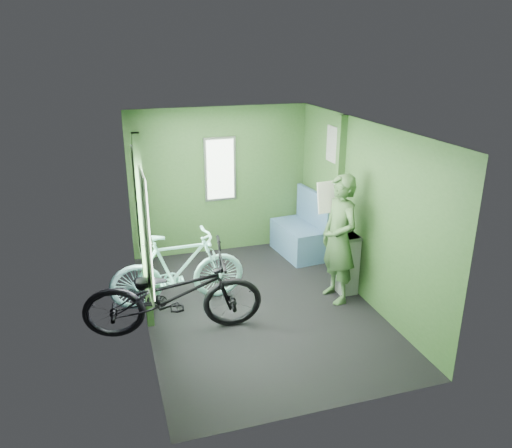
{
  "coord_description": "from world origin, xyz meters",
  "views": [
    {
      "loc": [
        -1.7,
        -5.38,
        3.19
      ],
      "look_at": [
        0.0,
        0.1,
        1.1
      ],
      "focal_mm": 35.0,
      "sensor_mm": 36.0,
      "label": 1
    }
  ],
  "objects_px": {
    "bench_seat": "(300,236)",
    "passenger": "(339,239)",
    "bicycle_black": "(176,334)",
    "waste_box": "(346,263)",
    "bicycle_mint": "(180,305)"
  },
  "relations": [
    {
      "from": "bicycle_black",
      "to": "waste_box",
      "type": "distance_m",
      "value": 2.43
    },
    {
      "from": "passenger",
      "to": "waste_box",
      "type": "relative_size",
      "value": 2.06
    },
    {
      "from": "waste_box",
      "to": "bench_seat",
      "type": "xyz_separation_m",
      "value": [
        -0.11,
        1.36,
        -0.11
      ]
    },
    {
      "from": "bicycle_black",
      "to": "passenger",
      "type": "distance_m",
      "value": 2.33
    },
    {
      "from": "bicycle_black",
      "to": "bench_seat",
      "type": "xyz_separation_m",
      "value": [
        2.25,
        1.77,
        0.3
      ]
    },
    {
      "from": "bicycle_black",
      "to": "bicycle_mint",
      "type": "bearing_deg",
      "value": -6.6
    },
    {
      "from": "passenger",
      "to": "bench_seat",
      "type": "distance_m",
      "value": 1.62
    },
    {
      "from": "passenger",
      "to": "waste_box",
      "type": "xyz_separation_m",
      "value": [
        0.21,
        0.17,
        -0.44
      ]
    },
    {
      "from": "bicycle_mint",
      "to": "passenger",
      "type": "xyz_separation_m",
      "value": [
        2.0,
        -0.42,
        0.84
      ]
    },
    {
      "from": "bicycle_black",
      "to": "waste_box",
      "type": "bearing_deg",
      "value": -73.87
    },
    {
      "from": "bicycle_black",
      "to": "passenger",
      "type": "relative_size",
      "value": 1.2
    },
    {
      "from": "bench_seat",
      "to": "bicycle_black",
      "type": "bearing_deg",
      "value": -147.84
    },
    {
      "from": "passenger",
      "to": "bench_seat",
      "type": "bearing_deg",
      "value": 170.38
    },
    {
      "from": "waste_box",
      "to": "bicycle_mint",
      "type": "bearing_deg",
      "value": 173.34
    },
    {
      "from": "bench_seat",
      "to": "passenger",
      "type": "bearing_deg",
      "value": -99.61
    }
  ]
}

